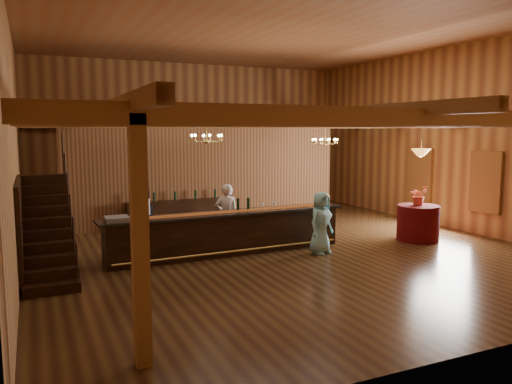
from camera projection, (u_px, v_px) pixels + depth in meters
name	position (u px, v px, depth m)	size (l,w,h in m)	color
floor	(271.00, 244.00, 13.22)	(14.00, 14.00, 0.00)	#4C3419
ceiling	(271.00, 30.00, 12.54)	(14.00, 14.00, 0.00)	#925E37
wall_back	(191.00, 137.00, 19.21)	(12.00, 0.10, 5.50)	#BC8948
wall_front	(505.00, 149.00, 6.55)	(12.00, 0.10, 5.50)	#BC8948
wall_left	(13.00, 142.00, 10.42)	(0.10, 14.00, 5.50)	#BC8948
wall_right	(446.00, 138.00, 15.33)	(0.10, 14.00, 5.50)	#BC8948
beam_grid	(263.00, 121.00, 13.27)	(11.90, 13.90, 0.39)	brown
support_posts	(280.00, 186.00, 12.57)	(9.20, 10.20, 3.20)	brown
partition_wall	(209.00, 175.00, 15.98)	(9.00, 0.18, 3.10)	brown
window_right_front	(486.00, 182.00, 14.01)	(0.12, 1.05, 1.75)	white
window_right_back	(420.00, 174.00, 16.36)	(0.12, 1.05, 1.75)	white
staircase	(47.00, 228.00, 10.20)	(1.00, 2.80, 2.00)	black
backroom_boxes	(197.00, 199.00, 18.00)	(4.10, 0.60, 1.10)	black
tasting_bar	(228.00, 233.00, 12.11)	(6.19, 1.00, 1.04)	black
beverage_dispenser	(144.00, 206.00, 11.17)	(0.26, 0.26, 0.60)	silver
glass_rack_tray	(117.00, 219.00, 10.84)	(0.50, 0.50, 0.10)	gray
raffle_drum	(324.00, 198.00, 13.19)	(0.34, 0.24, 0.30)	#9B5A32
bar_bottle_0	(238.00, 204.00, 12.28)	(0.07, 0.07, 0.30)	black
bar_bottle_1	(248.00, 204.00, 12.40)	(0.07, 0.07, 0.30)	black
backbar_shelf	(176.00, 214.00, 15.40)	(3.00, 0.47, 0.84)	black
round_table	(418.00, 223.00, 13.57)	(1.12, 1.12, 0.97)	#5B080B
chandelier_left	(207.00, 138.00, 12.20)	(0.80, 0.80, 0.54)	gold
chandelier_right	(325.00, 141.00, 15.85)	(0.80, 0.80, 0.71)	gold
pendant_lamp	(421.00, 152.00, 13.33)	(0.52, 0.52, 0.90)	gold
bartender	(227.00, 216.00, 12.77)	(0.60, 0.39, 1.64)	white
staff_second	(142.00, 222.00, 11.85)	(0.81, 0.63, 1.66)	black
guest	(321.00, 223.00, 12.10)	(0.74, 0.48, 1.52)	#8AD7E2
floor_plant	(297.00, 195.00, 17.71)	(0.77, 0.62, 1.39)	#3B7432
table_flowers	(419.00, 195.00, 13.55)	(0.49, 0.42, 0.54)	#D34B32
table_vase	(416.00, 200.00, 13.57)	(0.15, 0.15, 0.29)	gold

